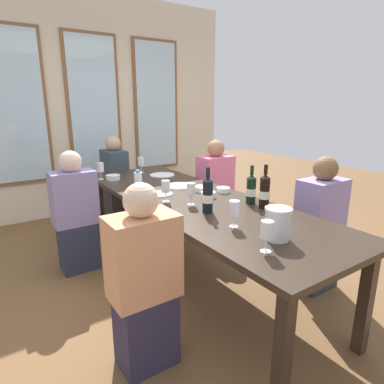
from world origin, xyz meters
The scene contains 26 objects.
ground_plane centered at (0.00, 0.00, 0.00)m, with size 12.00×12.00×0.00m, color brown.
back_wall_with_windows centered at (0.00, 2.42, 1.45)m, with size 4.12×0.10×2.90m.
dining_table centered at (0.00, 0.00, 0.68)m, with size 0.92×2.83×0.74m.
white_plate_0 centered at (0.22, 0.92, 0.74)m, with size 0.27×0.27×0.01m, color white.
white_plate_1 centered at (0.11, 0.40, 0.74)m, with size 0.27×0.27×0.01m, color white.
white_plate_2 centered at (-0.17, 0.25, 0.74)m, with size 0.21×0.21×0.01m, color white.
metal_pitcher centered at (-0.07, -0.98, 0.84)m, with size 0.16×0.16×0.19m.
wine_bottle_0 centered at (-0.11, -0.36, 0.87)m, with size 0.08×0.08×0.33m.
wine_bottle_1 centered at (0.30, -0.37, 0.85)m, with size 0.08×0.08×0.30m.
wine_bottle_2 centered at (0.29, -0.52, 0.87)m, with size 0.08×0.08×0.33m.
tasting_bowl_0 centered at (-0.30, 1.02, 0.76)m, with size 0.14×0.14×0.05m, color white.
tasting_bowl_1 centered at (0.20, 0.14, 0.76)m, with size 0.14×0.14×0.04m, color white.
tasting_bowl_2 centered at (0.12, -0.05, 0.76)m, with size 0.12×0.12×0.05m, color white.
tasting_bowl_3 centered at (0.33, 0.01, 0.76)m, with size 0.12×0.12×0.04m, color white.
water_bottle centered at (-0.37, 0.24, 0.85)m, with size 0.06×0.06×0.24m.
wine_glass_0 centered at (0.10, 1.19, 0.86)m, with size 0.07×0.07×0.17m.
wine_glass_1 centered at (-0.15, -0.69, 0.86)m, with size 0.07×0.07×0.17m.
wine_glass_2 centered at (-0.23, 0.04, 0.86)m, with size 0.07×0.07×0.17m.
wine_glass_3 centered at (-0.25, -1.06, 0.86)m, with size 0.07×0.07×0.17m.
wine_glass_4 centered at (-0.40, 1.10, 0.86)m, with size 0.07×0.07×0.17m.
wine_glass_5 centered at (-0.12, -0.15, 0.86)m, with size 0.07×0.07×0.17m.
seated_person_0 centered at (-0.78, -0.66, 0.53)m, with size 0.38×0.24×1.11m.
seated_person_1 centered at (0.78, -0.68, 0.53)m, with size 0.38×0.24×1.11m.
seated_person_2 centered at (-0.78, 0.74, 0.53)m, with size 0.38×0.24×1.11m.
seated_person_3 centered at (0.78, 0.69, 0.53)m, with size 0.38×0.24×1.11m.
seated_person_4 centered at (0.00, 1.76, 0.53)m, with size 0.24×0.38×1.11m.
Camera 1 is at (-1.48, -2.18, 1.51)m, focal length 30.93 mm.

